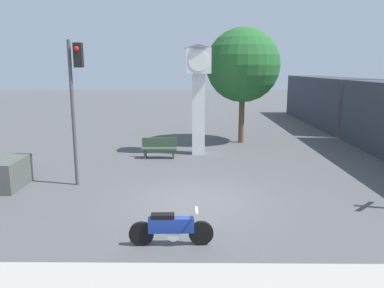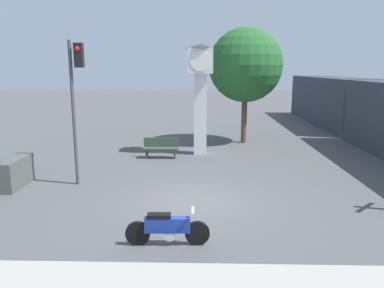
{
  "view_description": "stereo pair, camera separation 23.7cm",
  "coord_description": "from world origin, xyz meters",
  "views": [
    {
      "loc": [
        -0.0,
        -11.0,
        4.04
      ],
      "look_at": [
        -0.13,
        2.12,
        1.37
      ],
      "focal_mm": 35.0,
      "sensor_mm": 36.0,
      "label": 1
    },
    {
      "loc": [
        0.23,
        -11.0,
        4.04
      ],
      "look_at": [
        -0.13,
        2.12,
        1.37
      ],
      "focal_mm": 35.0,
      "sensor_mm": 36.0,
      "label": 2
    }
  ],
  "objects": [
    {
      "name": "motorcycle",
      "position": [
        -0.56,
        -2.95,
        0.42
      ],
      "size": [
        1.96,
        0.42,
        0.86
      ],
      "rotation": [
        0.0,
        0.0,
        0.04
      ],
      "color": "black",
      "rests_on": "ground_plane"
    },
    {
      "name": "freight_train",
      "position": [
        9.74,
        10.6,
        1.7
      ],
      "size": [
        2.8,
        25.33,
        3.4
      ],
      "color": "#333842",
      "rests_on": "ground_plane"
    },
    {
      "name": "ground_plane",
      "position": [
        0.0,
        0.0,
        0.0
      ],
      "size": [
        120.0,
        120.0,
        0.0
      ],
      "primitive_type": "plane",
      "color": "#4C4C4F"
    },
    {
      "name": "street_tree",
      "position": [
        2.52,
        9.39,
        4.19
      ],
      "size": [
        3.94,
        3.94,
        6.17
      ],
      "color": "brown",
      "rests_on": "ground_plane"
    },
    {
      "name": "clock_tower",
      "position": [
        0.14,
        6.55,
        3.4
      ],
      "size": [
        1.36,
        1.36,
        5.13
      ],
      "color": "white",
      "rests_on": "ground_plane"
    },
    {
      "name": "bench",
      "position": [
        -1.65,
        5.66,
        0.49
      ],
      "size": [
        1.6,
        0.44,
        0.92
      ],
      "color": "#384C38",
      "rests_on": "ground_plane"
    },
    {
      "name": "traffic_light",
      "position": [
        -4.04,
        1.62,
        3.37
      ],
      "size": [
        0.5,
        0.35,
        4.96
      ],
      "color": "#47474C",
      "rests_on": "ground_plane"
    }
  ]
}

